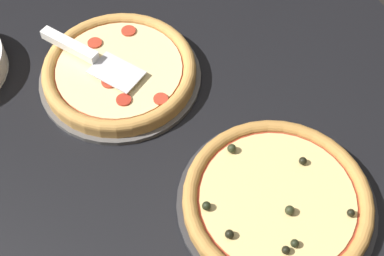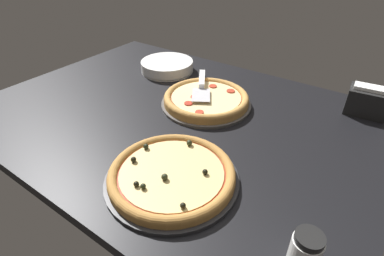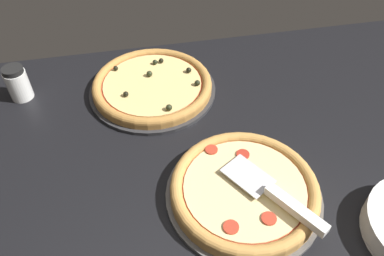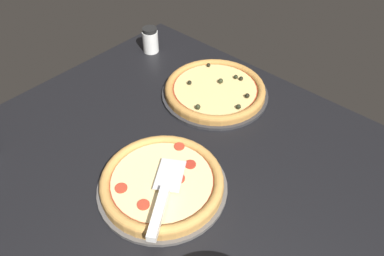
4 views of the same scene
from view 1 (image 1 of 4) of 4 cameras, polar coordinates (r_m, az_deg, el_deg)
ground_plane at (r=106.90cm, az=-8.45°, el=-0.61°), size 138.95×101.50×3.60cm
pizza_pan_front at (r=112.63cm, az=-7.63°, el=5.41°), size 33.54×33.54×1.00cm
pizza_front at (r=110.99cm, az=-7.75°, el=6.14°), size 31.52×31.52×3.41cm
pizza_pan_back at (r=96.45cm, az=8.96°, el=-8.04°), size 35.35×35.35×1.00cm
pizza_back at (r=94.86cm, az=9.10°, el=-7.55°), size 33.23×33.23×3.60cm
serving_spatula at (r=112.55cm, az=-11.95°, el=8.08°), size 16.46×22.75×2.00cm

